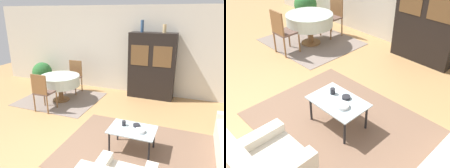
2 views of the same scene
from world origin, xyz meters
The scene contains 12 objects.
ground_plane centered at (0.00, 0.00, 0.00)m, with size 14.00×14.00×0.00m, color tan.
area_rug centered at (1.10, 0.52, 0.01)m, with size 2.96×2.12×0.01m.
dining_rug centered at (-1.75, 2.17, 0.01)m, with size 2.22×1.89×0.01m.
coffee_table centered at (0.96, 0.48, 0.40)m, with size 0.85×0.58×0.44m.
display_cabinet centered at (0.71, 3.35, 0.97)m, with size 1.35×0.47×1.94m.
dining_table centered at (-1.69, 2.11, 0.60)m, with size 1.14×1.14×0.75m.
dining_chair_near centered at (-1.69, 1.32, 0.58)m, with size 0.44×0.44×1.01m.
dining_chair_far centered at (-1.69, 2.90, 0.58)m, with size 0.44×0.44×1.01m.
cup centered at (0.77, 0.55, 0.50)m, with size 0.08×0.08×0.09m.
bowl centered at (1.11, 0.42, 0.48)m, with size 0.18×0.18×0.05m.
bowl_small centered at (1.00, 0.61, 0.47)m, with size 0.13×0.13×0.04m.
potted_plant centered at (-3.08, 3.08, 0.47)m, with size 0.68×0.68×0.83m.
Camera 2 is at (3.17, -1.68, 2.78)m, focal length 42.00 mm.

